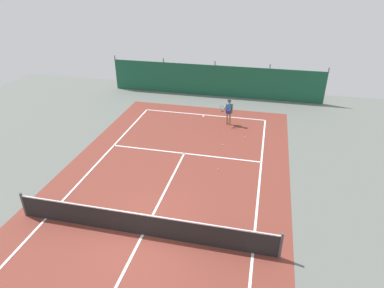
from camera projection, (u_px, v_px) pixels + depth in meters
The scene contains 8 objects.
ground_plane at pixel (143, 235), 12.69m from camera, with size 36.00×36.00×0.00m, color slate.
court_surface at pixel (143, 235), 12.69m from camera, with size 11.02×26.60×0.01m.
tennis_net at pixel (142, 224), 12.45m from camera, with size 10.12×0.10×1.10m.
back_fence at pixel (215, 86), 26.50m from camera, with size 16.30×0.98×2.70m.
tennis_player at pixel (229, 110), 21.14m from camera, with size 0.82×0.67×1.64m.
tennis_ball_near_player at pixel (245, 137), 19.87m from camera, with size 0.07×0.07×0.07m, color #CCDB33.
tennis_ball_midcourt at pixel (223, 145), 19.03m from camera, with size 0.07×0.07×0.07m, color #CCDB33.
tennis_ball_by_sideline at pixel (218, 170), 16.71m from camera, with size 0.07×0.07×0.07m, color #CCDB33.
Camera 1 is at (3.97, -8.96, 8.95)m, focal length 31.50 mm.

